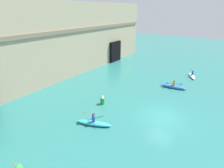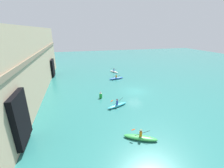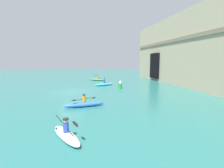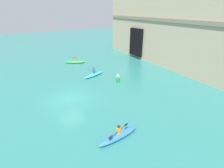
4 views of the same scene
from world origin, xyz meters
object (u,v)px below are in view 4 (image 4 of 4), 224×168
at_px(kayak_cyan, 94,74).
at_px(marker_buoy, 118,78).
at_px(kayak_blue, 119,136).
at_px(kayak_green, 75,62).

distance_m(kayak_cyan, marker_buoy, 4.04).
distance_m(kayak_cyan, kayak_blue, 13.21).
bearing_deg(kayak_green, marker_buoy, 127.94).
bearing_deg(marker_buoy, kayak_blue, -29.96).
bearing_deg(kayak_cyan, kayak_blue, -127.41).
xyz_separation_m(kayak_cyan, marker_buoy, (3.59, 1.81, 0.33)).
bearing_deg(kayak_green, kayak_cyan, 119.61).
bearing_deg(kayak_blue, kayak_cyan, 65.96).
height_order(kayak_cyan, marker_buoy, kayak_cyan).
bearing_deg(kayak_blue, kayak_green, 72.46).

